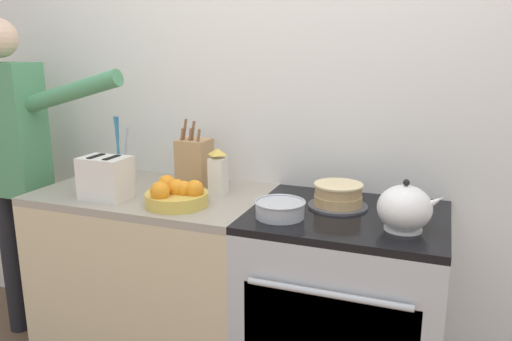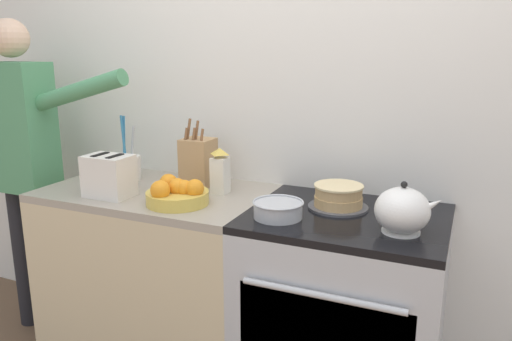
{
  "view_description": "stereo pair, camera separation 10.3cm",
  "coord_description": "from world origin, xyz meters",
  "px_view_note": "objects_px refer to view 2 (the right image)",
  "views": [
    {
      "loc": [
        0.59,
        -1.58,
        1.53
      ],
      "look_at": [
        -0.12,
        0.29,
        1.04
      ],
      "focal_mm": 35.0,
      "sensor_mm": 36.0,
      "label": 1
    },
    {
      "loc": [
        0.68,
        -1.54,
        1.53
      ],
      "look_at": [
        -0.12,
        0.29,
        1.04
      ],
      "focal_mm": 35.0,
      "sensor_mm": 36.0,
      "label": 2
    }
  ],
  "objects_px": {
    "utensil_crock": "(130,166)",
    "toaster": "(109,176)",
    "layer_cake": "(338,197)",
    "fruit_bowl": "(177,194)",
    "mixing_bowl": "(278,209)",
    "milk_carton": "(220,172)",
    "person_baker": "(24,152)",
    "stove_range": "(342,316)",
    "knife_block": "(198,162)",
    "tea_kettle": "(403,211)"
  },
  "relations": [
    {
      "from": "layer_cake",
      "to": "utensil_crock",
      "type": "distance_m",
      "value": 1.08
    },
    {
      "from": "stove_range",
      "to": "toaster",
      "type": "height_order",
      "value": "toaster"
    },
    {
      "from": "utensil_crock",
      "to": "fruit_bowl",
      "type": "bearing_deg",
      "value": -30.15
    },
    {
      "from": "milk_carton",
      "to": "stove_range",
      "type": "bearing_deg",
      "value": -6.71
    },
    {
      "from": "layer_cake",
      "to": "knife_block",
      "type": "bearing_deg",
      "value": 173.44
    },
    {
      "from": "milk_carton",
      "to": "knife_block",
      "type": "bearing_deg",
      "value": 153.22
    },
    {
      "from": "utensil_crock",
      "to": "person_baker",
      "type": "xyz_separation_m",
      "value": [
        -0.58,
        -0.12,
        0.05
      ]
    },
    {
      "from": "stove_range",
      "to": "knife_block",
      "type": "distance_m",
      "value": 0.95
    },
    {
      "from": "knife_block",
      "to": "toaster",
      "type": "xyz_separation_m",
      "value": [
        -0.27,
        -0.32,
        -0.02
      ]
    },
    {
      "from": "tea_kettle",
      "to": "person_baker",
      "type": "height_order",
      "value": "person_baker"
    },
    {
      "from": "toaster",
      "to": "person_baker",
      "type": "relative_size",
      "value": 0.13
    },
    {
      "from": "utensil_crock",
      "to": "person_baker",
      "type": "relative_size",
      "value": 0.19
    },
    {
      "from": "layer_cake",
      "to": "knife_block",
      "type": "distance_m",
      "value": 0.71
    },
    {
      "from": "mixing_bowl",
      "to": "utensil_crock",
      "type": "distance_m",
      "value": 0.92
    },
    {
      "from": "mixing_bowl",
      "to": "knife_block",
      "type": "relative_size",
      "value": 0.63
    },
    {
      "from": "mixing_bowl",
      "to": "milk_carton",
      "type": "xyz_separation_m",
      "value": [
        -0.36,
        0.21,
        0.07
      ]
    },
    {
      "from": "fruit_bowl",
      "to": "tea_kettle",
      "type": "bearing_deg",
      "value": 2.28
    },
    {
      "from": "mixing_bowl",
      "to": "toaster",
      "type": "xyz_separation_m",
      "value": [
        -0.79,
        -0.03,
        0.06
      ]
    },
    {
      "from": "utensil_crock",
      "to": "toaster",
      "type": "height_order",
      "value": "utensil_crock"
    },
    {
      "from": "tea_kettle",
      "to": "toaster",
      "type": "xyz_separation_m",
      "value": [
        -1.25,
        -0.06,
        0.01
      ]
    },
    {
      "from": "stove_range",
      "to": "tea_kettle",
      "type": "height_order",
      "value": "tea_kettle"
    },
    {
      "from": "layer_cake",
      "to": "fruit_bowl",
      "type": "xyz_separation_m",
      "value": [
        -0.64,
        -0.22,
        -0.0
      ]
    },
    {
      "from": "milk_carton",
      "to": "person_baker",
      "type": "xyz_separation_m",
      "value": [
        -1.11,
        -0.08,
        0.01
      ]
    },
    {
      "from": "knife_block",
      "to": "toaster",
      "type": "bearing_deg",
      "value": -130.07
    },
    {
      "from": "layer_cake",
      "to": "milk_carton",
      "type": "bearing_deg",
      "value": 179.91
    },
    {
      "from": "knife_block",
      "to": "person_baker",
      "type": "relative_size",
      "value": 0.19
    },
    {
      "from": "person_baker",
      "to": "milk_carton",
      "type": "bearing_deg",
      "value": 1.33
    },
    {
      "from": "mixing_bowl",
      "to": "utensil_crock",
      "type": "bearing_deg",
      "value": 164.64
    },
    {
      "from": "stove_range",
      "to": "layer_cake",
      "type": "height_order",
      "value": "layer_cake"
    },
    {
      "from": "toaster",
      "to": "utensil_crock",
      "type": "bearing_deg",
      "value": 110.18
    },
    {
      "from": "utensil_crock",
      "to": "fruit_bowl",
      "type": "distance_m",
      "value": 0.51
    },
    {
      "from": "fruit_bowl",
      "to": "toaster",
      "type": "height_order",
      "value": "toaster"
    },
    {
      "from": "stove_range",
      "to": "fruit_bowl",
      "type": "bearing_deg",
      "value": -167.9
    },
    {
      "from": "stove_range",
      "to": "knife_block",
      "type": "xyz_separation_m",
      "value": [
        -0.76,
        0.15,
        0.56
      ]
    },
    {
      "from": "fruit_bowl",
      "to": "toaster",
      "type": "bearing_deg",
      "value": -176.45
    },
    {
      "from": "layer_cake",
      "to": "milk_carton",
      "type": "distance_m",
      "value": 0.55
    },
    {
      "from": "layer_cake",
      "to": "utensil_crock",
      "type": "xyz_separation_m",
      "value": [
        -1.07,
        0.04,
        0.02
      ]
    },
    {
      "from": "utensil_crock",
      "to": "milk_carton",
      "type": "height_order",
      "value": "utensil_crock"
    },
    {
      "from": "knife_block",
      "to": "stove_range",
      "type": "bearing_deg",
      "value": -11.24
    },
    {
      "from": "mixing_bowl",
      "to": "milk_carton",
      "type": "relative_size",
      "value": 0.96
    },
    {
      "from": "person_baker",
      "to": "tea_kettle",
      "type": "bearing_deg",
      "value": -5.92
    },
    {
      "from": "mixing_bowl",
      "to": "toaster",
      "type": "bearing_deg",
      "value": -177.76
    },
    {
      "from": "tea_kettle",
      "to": "milk_carton",
      "type": "height_order",
      "value": "milk_carton"
    },
    {
      "from": "tea_kettle",
      "to": "toaster",
      "type": "relative_size",
      "value": 1.09
    },
    {
      "from": "fruit_bowl",
      "to": "milk_carton",
      "type": "bearing_deg",
      "value": 67.45
    },
    {
      "from": "knife_block",
      "to": "milk_carton",
      "type": "distance_m",
      "value": 0.18
    },
    {
      "from": "person_baker",
      "to": "stove_range",
      "type": "bearing_deg",
      "value": -2.57
    },
    {
      "from": "stove_range",
      "to": "person_baker",
      "type": "distance_m",
      "value": 1.8
    },
    {
      "from": "milk_carton",
      "to": "toaster",
      "type": "bearing_deg",
      "value": -150.76
    },
    {
      "from": "layer_cake",
      "to": "mixing_bowl",
      "type": "bearing_deg",
      "value": -131.62
    }
  ]
}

